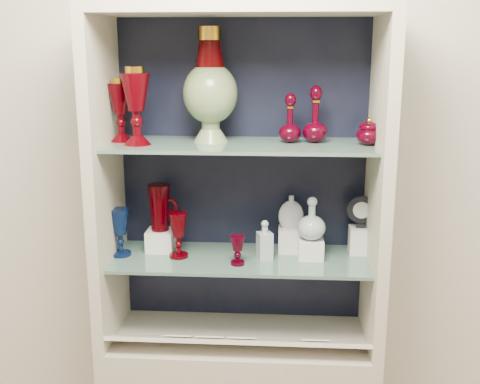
# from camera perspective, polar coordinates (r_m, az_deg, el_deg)

# --- Properties ---
(wall_back) EXTENTS (3.50, 0.02, 2.80)m
(wall_back) POSITION_cam_1_polar(r_m,az_deg,el_deg) (2.31, 0.36, 3.72)
(wall_back) COLOR silver
(wall_back) RESTS_ON ground
(cabinet_back_panel) EXTENTS (0.98, 0.02, 1.15)m
(cabinet_back_panel) POSITION_cam_1_polar(r_m,az_deg,el_deg) (2.29, 0.31, 1.75)
(cabinet_back_panel) COLOR black
(cabinet_back_panel) RESTS_ON cabinet_base
(cabinet_side_left) EXTENTS (0.04, 0.40, 1.15)m
(cabinet_side_left) POSITION_cam_1_polar(r_m,az_deg,el_deg) (2.19, -12.62, 0.83)
(cabinet_side_left) COLOR beige
(cabinet_side_left) RESTS_ON cabinet_base
(cabinet_side_right) EXTENTS (0.04, 0.40, 1.15)m
(cabinet_side_right) POSITION_cam_1_polar(r_m,az_deg,el_deg) (2.13, 12.97, 0.45)
(cabinet_side_right) COLOR beige
(cabinet_side_right) RESTS_ON cabinet_base
(cabinet_top_cap) EXTENTS (1.00, 0.40, 0.04)m
(cabinet_top_cap) POSITION_cam_1_polar(r_m,az_deg,el_deg) (2.06, 0.00, 17.02)
(cabinet_top_cap) COLOR beige
(cabinet_top_cap) RESTS_ON cabinet_side_left
(shelf_lower) EXTENTS (0.92, 0.34, 0.01)m
(shelf_lower) POSITION_cam_1_polar(r_m,az_deg,el_deg) (2.21, 0.03, -6.33)
(shelf_lower) COLOR slate
(shelf_lower) RESTS_ON cabinet_side_left
(shelf_upper) EXTENTS (0.92, 0.34, 0.01)m
(shelf_upper) POSITION_cam_1_polar(r_m,az_deg,el_deg) (2.10, 0.04, 4.47)
(shelf_upper) COLOR slate
(shelf_upper) RESTS_ON cabinet_side_left
(label_ledge) EXTENTS (0.92, 0.17, 0.09)m
(label_ledge) POSITION_cam_1_polar(r_m,az_deg,el_deg) (2.20, -0.19, -13.97)
(label_ledge) COLOR beige
(label_ledge) RESTS_ON cabinet_base
(label_card_0) EXTENTS (0.10, 0.06, 0.03)m
(label_card_0) POSITION_cam_1_polar(r_m,az_deg,el_deg) (2.19, 0.25, -13.64)
(label_card_0) COLOR white
(label_card_0) RESTS_ON label_ledge
(label_card_1) EXTENTS (0.10, 0.06, 0.03)m
(label_card_1) POSITION_cam_1_polar(r_m,az_deg,el_deg) (2.22, -5.84, -13.39)
(label_card_1) COLOR white
(label_card_1) RESTS_ON label_ledge
(label_card_2) EXTENTS (0.10, 0.06, 0.03)m
(label_card_2) POSITION_cam_1_polar(r_m,az_deg,el_deg) (2.19, 7.17, -13.74)
(label_card_2) COLOR white
(label_card_2) RESTS_ON label_ledge
(label_card_3) EXTENTS (0.10, 0.06, 0.03)m
(label_card_3) POSITION_cam_1_polar(r_m,az_deg,el_deg) (2.20, -2.84, -13.53)
(label_card_3) COLOR white
(label_card_3) RESTS_ON label_ledge
(pedestal_lamp_left) EXTENTS (0.10, 0.10, 0.26)m
(pedestal_lamp_left) POSITION_cam_1_polar(r_m,az_deg,el_deg) (2.09, -9.83, 8.03)
(pedestal_lamp_left) COLOR #480006
(pedestal_lamp_left) RESTS_ON shelf_upper
(pedestal_lamp_right) EXTENTS (0.10, 0.10, 0.22)m
(pedestal_lamp_right) POSITION_cam_1_polar(r_m,az_deg,el_deg) (2.17, -11.27, 7.63)
(pedestal_lamp_right) COLOR #480006
(pedestal_lamp_right) RESTS_ON shelf_upper
(enamel_urn) EXTENTS (0.23, 0.23, 0.40)m
(enamel_urn) POSITION_cam_1_polar(r_m,az_deg,el_deg) (2.12, -2.84, 10.08)
(enamel_urn) COLOR #12491E
(enamel_urn) RESTS_ON shelf_upper
(ruby_decanter_a) EXTENTS (0.10, 0.10, 0.22)m
(ruby_decanter_a) POSITION_cam_1_polar(r_m,az_deg,el_deg) (2.12, 7.17, 7.65)
(ruby_decanter_a) COLOR #3F000F
(ruby_decanter_a) RESTS_ON shelf_upper
(ruby_decanter_b) EXTENTS (0.10, 0.10, 0.18)m
(ruby_decanter_b) POSITION_cam_1_polar(r_m,az_deg,el_deg) (2.11, 4.78, 7.14)
(ruby_decanter_b) COLOR #3F000F
(ruby_decanter_b) RESTS_ON shelf_upper
(lidded_bowl) EXTENTS (0.09, 0.09, 0.10)m
(lidded_bowl) POSITION_cam_1_polar(r_m,az_deg,el_deg) (2.11, 12.12, 5.68)
(lidded_bowl) COLOR #3F000F
(lidded_bowl) RESTS_ON shelf_upper
(cobalt_goblet) EXTENTS (0.10, 0.10, 0.18)m
(cobalt_goblet) POSITION_cam_1_polar(r_m,az_deg,el_deg) (2.24, -11.30, -3.77)
(cobalt_goblet) COLOR #08163D
(cobalt_goblet) RESTS_ON shelf_lower
(ruby_goblet_tall) EXTENTS (0.07, 0.07, 0.17)m
(ruby_goblet_tall) POSITION_cam_1_polar(r_m,az_deg,el_deg) (2.19, -5.87, -4.08)
(ruby_goblet_tall) COLOR #480006
(ruby_goblet_tall) RESTS_ON shelf_lower
(ruby_goblet_small) EXTENTS (0.07, 0.07, 0.10)m
(ruby_goblet_small) POSITION_cam_1_polar(r_m,az_deg,el_deg) (2.12, -0.23, -5.56)
(ruby_goblet_small) COLOR #3F000F
(ruby_goblet_small) RESTS_ON shelf_lower
(riser_ruby_pitcher) EXTENTS (0.10, 0.10, 0.08)m
(riser_ruby_pitcher) POSITION_cam_1_polar(r_m,az_deg,el_deg) (2.28, -7.54, -4.55)
(riser_ruby_pitcher) COLOR silver
(riser_ruby_pitcher) RESTS_ON shelf_lower
(ruby_pitcher) EXTENTS (0.15, 0.11, 0.17)m
(ruby_pitcher) POSITION_cam_1_polar(r_m,az_deg,el_deg) (2.25, -7.64, -1.47)
(ruby_pitcher) COLOR #480006
(ruby_pitcher) RESTS_ON riser_ruby_pitcher
(clear_square_bottle) EXTENTS (0.07, 0.07, 0.15)m
(clear_square_bottle) POSITION_cam_1_polar(r_m,az_deg,el_deg) (2.17, 2.36, -4.55)
(clear_square_bottle) COLOR #A0B0B9
(clear_square_bottle) RESTS_ON shelf_lower
(riser_flat_flask) EXTENTS (0.09, 0.09, 0.09)m
(riser_flat_flask) POSITION_cam_1_polar(r_m,az_deg,el_deg) (2.26, 4.81, -4.52)
(riser_flat_flask) COLOR silver
(riser_flat_flask) RESTS_ON shelf_lower
(flat_flask) EXTENTS (0.09, 0.04, 0.13)m
(flat_flask) POSITION_cam_1_polar(r_m,az_deg,el_deg) (2.23, 4.87, -1.84)
(flat_flask) COLOR #A6ABB7
(flat_flask) RESTS_ON riser_flat_flask
(riser_clear_round_decanter) EXTENTS (0.09, 0.09, 0.07)m
(riser_clear_round_decanter) POSITION_cam_1_polar(r_m,az_deg,el_deg) (2.20, 6.74, -5.37)
(riser_clear_round_decanter) COLOR silver
(riser_clear_round_decanter) RESTS_ON shelf_lower
(clear_round_decanter) EXTENTS (0.13, 0.13, 0.15)m
(clear_round_decanter) POSITION_cam_1_polar(r_m,az_deg,el_deg) (2.17, 6.82, -2.61)
(clear_round_decanter) COLOR #A0B0B9
(clear_round_decanter) RESTS_ON riser_clear_round_decanter
(riser_cameo_medallion) EXTENTS (0.08, 0.08, 0.10)m
(riser_cameo_medallion) POSITION_cam_1_polar(r_m,az_deg,el_deg) (2.28, 11.31, -4.49)
(riser_cameo_medallion) COLOR silver
(riser_cameo_medallion) RESTS_ON shelf_lower
(cameo_medallion) EXTENTS (0.11, 0.04, 0.12)m
(cameo_medallion) POSITION_cam_1_polar(r_m,az_deg,el_deg) (2.25, 11.44, -1.80)
(cameo_medallion) COLOR black
(cameo_medallion) RESTS_ON riser_cameo_medallion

